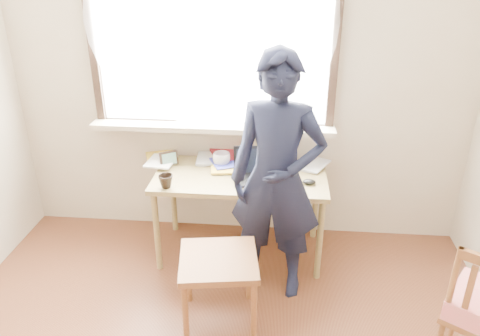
# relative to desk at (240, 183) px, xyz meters

# --- Properties ---
(room_shell) EXTENTS (3.52, 4.02, 2.61)m
(room_shell) POSITION_rel_desk_xyz_m (-0.06, -1.43, 1.04)
(room_shell) COLOR beige
(room_shell) RESTS_ON ground
(desk) EXTENTS (1.25, 0.62, 0.67)m
(desk) POSITION_rel_desk_xyz_m (0.00, 0.00, 0.00)
(desk) COLOR olive
(desk) RESTS_ON ground
(laptop) EXTENTS (0.34, 0.29, 0.21)m
(laptop) POSITION_rel_desk_xyz_m (0.11, -0.03, 0.12)
(laptop) COLOR black
(laptop) RESTS_ON desk
(mug_white) EXTENTS (0.15, 0.15, 0.10)m
(mug_white) POSITION_rel_desk_xyz_m (-0.16, 0.15, 0.12)
(mug_white) COLOR white
(mug_white) RESTS_ON desk
(mug_dark) EXTENTS (0.13, 0.13, 0.09)m
(mug_dark) POSITION_rel_desk_xyz_m (-0.49, -0.24, 0.12)
(mug_dark) COLOR black
(mug_dark) RESTS_ON desk
(mouse) EXTENTS (0.09, 0.06, 0.04)m
(mouse) POSITION_rel_desk_xyz_m (0.49, -0.10, 0.09)
(mouse) COLOR black
(mouse) RESTS_ON desk
(desk_clutter) EXTENTS (0.94, 0.47, 0.05)m
(desk_clutter) POSITION_rel_desk_xyz_m (-0.20, 0.20, 0.09)
(desk_clutter) COLOR white
(desk_clutter) RESTS_ON desk
(book_a) EXTENTS (0.21, 0.27, 0.02)m
(book_a) POSITION_rel_desk_xyz_m (-0.36, 0.23, 0.08)
(book_a) COLOR white
(book_a) RESTS_ON desk
(book_b) EXTENTS (0.30, 0.33, 0.02)m
(book_b) POSITION_rel_desk_xyz_m (0.44, 0.25, 0.08)
(book_b) COLOR white
(book_b) RESTS_ON desk
(picture_frame) EXTENTS (0.12, 0.09, 0.11)m
(picture_frame) POSITION_rel_desk_xyz_m (-0.55, 0.10, 0.12)
(picture_frame) COLOR black
(picture_frame) RESTS_ON desk
(work_chair) EXTENTS (0.53, 0.51, 0.48)m
(work_chair) POSITION_rel_desk_xyz_m (-0.06, -0.75, -0.20)
(work_chair) COLOR brown
(work_chair) RESTS_ON ground
(person) EXTENTS (0.66, 0.49, 1.66)m
(person) POSITION_rel_desk_xyz_m (0.27, -0.37, 0.23)
(person) COLOR black
(person) RESTS_ON ground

